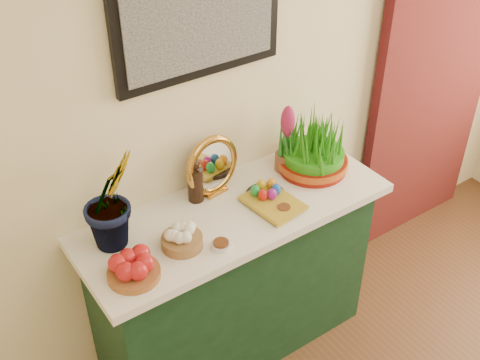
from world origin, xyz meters
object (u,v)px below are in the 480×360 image
at_px(mirror, 213,166).
at_px(wheatgrass_sabzeh, 314,148).
at_px(sideboard, 234,284).
at_px(book, 257,212).
at_px(hyacinth_green, 109,185).

height_order(mirror, wheatgrass_sabzeh, mirror).
relative_size(sideboard, wheatgrass_sabzeh, 3.91).
bearing_deg(mirror, book, -76.29).
height_order(sideboard, book, book).
height_order(sideboard, hyacinth_green, hyacinth_green).
relative_size(sideboard, mirror, 4.54).
bearing_deg(book, hyacinth_green, 155.52).
relative_size(hyacinth_green, mirror, 1.96).
xyz_separation_m(mirror, wheatgrass_sabzeh, (0.48, -0.12, -0.02)).
distance_m(mirror, book, 0.28).
bearing_deg(hyacinth_green, wheatgrass_sabzeh, -14.54).
bearing_deg(mirror, sideboard, -88.16).
bearing_deg(hyacinth_green, sideboard, -21.51).
height_order(hyacinth_green, mirror, hyacinth_green).
height_order(hyacinth_green, wheatgrass_sabzeh, hyacinth_green).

